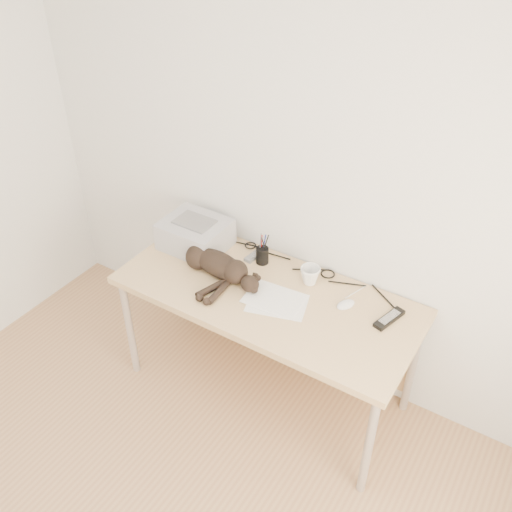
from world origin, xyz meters
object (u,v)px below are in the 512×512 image
Objects in this scene: desk at (275,303)px; mug at (310,275)px; cat at (215,265)px; pen_cup at (262,255)px; mouse at (346,303)px; printer at (195,234)px.

mug is (0.15, 0.11, 0.18)m from desk.
pen_cup is at bearing 59.96° from cat.
pen_cup is (-0.31, 0.02, 0.00)m from mug.
pen_cup reaches higher than mug.
pen_cup is at bearing -164.50° from mouse.
mouse is (0.55, -0.08, -0.03)m from pen_cup.
mug is at bearing -3.45° from pen_cup.
desk is 4.42× the size of printer.
printer reaches higher than mug.
cat is 0.51m from mug.
pen_cup is 1.71× the size of mouse.
cat reaches higher than mouse.
printer is 0.30m from cat.
mouse is at bearing -14.85° from mug.
cat is 0.28m from pen_cup.
printer is 3.42× the size of mouse.
cat is (0.25, -0.16, -0.02)m from printer.
cat is at bearing -144.55° from mouse.
mug is at bearing 36.40° from desk.
mug is at bearing -170.83° from mouse.
desk is at bearing -143.60° from mug.
mouse is (0.96, -0.01, -0.07)m from printer.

